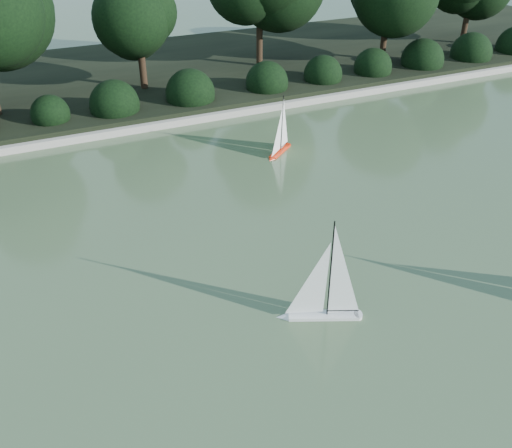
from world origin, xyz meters
name	(u,v)px	position (x,y,z in m)	size (l,w,h in m)	color
ground	(307,371)	(0.00, 0.00, 0.00)	(80.00, 80.00, 0.00)	#415734
pond_coping	(132,129)	(0.00, 9.00, 0.09)	(40.00, 0.35, 0.18)	gray
far_bank	(99,82)	(0.00, 13.00, 0.15)	(40.00, 8.00, 0.30)	black
tree_line	(144,1)	(1.23, 11.44, 2.64)	(26.31, 3.93, 4.39)	black
shrub_hedge	(122,104)	(0.00, 9.90, 0.45)	(29.10, 1.10, 1.10)	black
sailboat_white_a	(318,302)	(0.65, 0.88, 0.27)	(1.23, 0.68, 1.74)	silver
sailboat_orange	(279,144)	(2.76, 6.28, 0.23)	(0.92, 0.77, 1.46)	#FE3110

